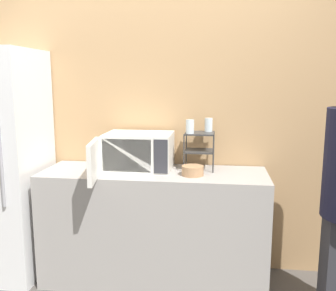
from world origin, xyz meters
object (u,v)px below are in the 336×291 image
bowl (193,171)px  refrigerator (4,165)px  microwave (137,152)px  glass_front_left (190,127)px  dish_rack (199,143)px  glass_back_right (209,125)px

bowl → refrigerator: bearing=178.0°
microwave → refrigerator: 1.08m
microwave → bowl: 0.47m
glass_front_left → refrigerator: bearing=-176.8°
glass_front_left → refrigerator: size_ratio=0.06×
dish_rack → refrigerator: bearing=-174.4°
bowl → refrigerator: refrigerator is taller
microwave → dish_rack: bearing=10.4°
microwave → bowl: (0.44, -0.12, -0.11)m
glass_front_left → refrigerator: 1.51m
glass_back_right → refrigerator: (-1.61, -0.22, -0.32)m
microwave → glass_back_right: 0.60m
microwave → glass_front_left: glass_front_left is taller
dish_rack → bowl: size_ratio=1.80×
bowl → glass_front_left: bearing=103.6°
microwave → dish_rack: dish_rack is taller
microwave → refrigerator: bearing=-176.6°
bowl → refrigerator: (-1.51, 0.05, -0.02)m
bowl → refrigerator: size_ratio=0.09×
microwave → glass_back_right: glass_back_right is taller
dish_rack → glass_front_left: size_ratio=2.72×
glass_back_right → dish_rack: bearing=-134.5°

